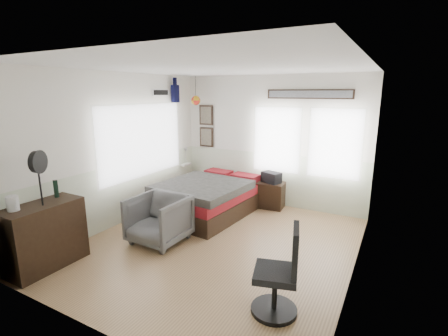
% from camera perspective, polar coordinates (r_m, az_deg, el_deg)
% --- Properties ---
extents(ground_plane, '(4.00, 4.50, 0.01)m').
position_cam_1_polar(ground_plane, '(5.29, -1.15, -13.28)').
color(ground_plane, '#926948').
extents(room_shell, '(4.02, 4.52, 2.71)m').
position_cam_1_polar(room_shell, '(5.00, -0.94, 4.65)').
color(room_shell, silver).
rests_on(room_shell, ground_plane).
extents(wall_decor, '(3.55, 1.32, 1.44)m').
position_cam_1_polar(wall_decor, '(6.99, -1.13, 11.08)').
color(wall_decor, black).
rests_on(wall_decor, room_shell).
extents(bed, '(1.63, 2.18, 0.66)m').
position_cam_1_polar(bed, '(6.46, -2.68, -5.18)').
color(bed, black).
rests_on(bed, ground_plane).
extents(dresser, '(0.48, 1.00, 0.90)m').
position_cam_1_polar(dresser, '(5.12, -29.01, -10.36)').
color(dresser, black).
rests_on(dresser, ground_plane).
extents(armchair, '(0.83, 0.86, 0.76)m').
position_cam_1_polar(armchair, '(5.32, -11.40, -8.83)').
color(armchair, '#595959').
rests_on(armchair, ground_plane).
extents(nightstand, '(0.57, 0.48, 0.54)m').
position_cam_1_polar(nightstand, '(6.85, 8.22, -4.70)').
color(nightstand, black).
rests_on(nightstand, ground_plane).
extents(task_chair, '(0.55, 0.55, 1.01)m').
position_cam_1_polar(task_chair, '(3.70, 9.89, -18.63)').
color(task_chair, black).
rests_on(task_chair, ground_plane).
extents(kettle, '(0.17, 0.14, 0.19)m').
position_cam_1_polar(kettle, '(4.86, -33.15, -5.23)').
color(kettle, silver).
rests_on(kettle, dresser).
extents(bottle, '(0.06, 0.06, 0.25)m').
position_cam_1_polar(bottle, '(5.16, -27.45, -3.25)').
color(bottle, black).
rests_on(bottle, dresser).
extents(stand_fan, '(0.19, 0.28, 0.74)m').
position_cam_1_polar(stand_fan, '(4.77, -29.94, 0.78)').
color(stand_fan, black).
rests_on(stand_fan, dresser).
extents(black_bag, '(0.43, 0.35, 0.22)m').
position_cam_1_polar(black_bag, '(6.75, 8.33, -1.64)').
color(black_bag, black).
rests_on(black_bag, nightstand).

